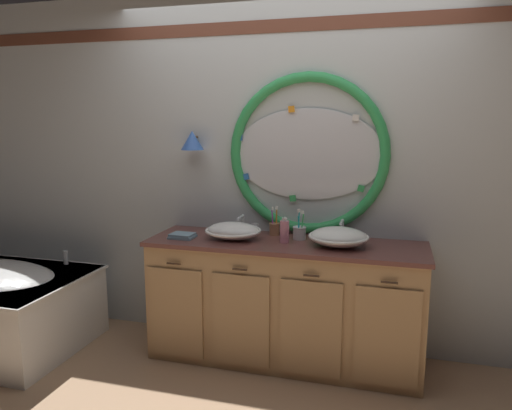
{
  "coord_description": "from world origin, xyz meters",
  "views": [
    {
      "loc": [
        0.76,
        -2.87,
        1.68
      ],
      "look_at": [
        -0.12,
        0.25,
        1.11
      ],
      "focal_mm": 33.95,
      "sensor_mm": 36.0,
      "label": 1
    }
  ],
  "objects_px": {
    "toothbrush_holder_left": "(274,228)",
    "toothbrush_holder_right": "(299,232)",
    "sink_basin_left": "(233,231)",
    "soap_dispenser": "(285,231)",
    "folded_hand_towel": "(182,236)",
    "sink_basin_right": "(339,237)"
  },
  "relations": [
    {
      "from": "sink_basin_left",
      "to": "soap_dispenser",
      "type": "height_order",
      "value": "soap_dispenser"
    },
    {
      "from": "sink_basin_left",
      "to": "soap_dispenser",
      "type": "distance_m",
      "value": 0.37
    },
    {
      "from": "sink_basin_right",
      "to": "toothbrush_holder_left",
      "type": "xyz_separation_m",
      "value": [
        -0.48,
        0.2,
        -0.01
      ]
    },
    {
      "from": "soap_dispenser",
      "to": "folded_hand_towel",
      "type": "distance_m",
      "value": 0.73
    },
    {
      "from": "sink_basin_left",
      "to": "sink_basin_right",
      "type": "xyz_separation_m",
      "value": [
        0.73,
        0.0,
        0.01
      ]
    },
    {
      "from": "sink_basin_right",
      "to": "toothbrush_holder_left",
      "type": "distance_m",
      "value": 0.52
    },
    {
      "from": "soap_dispenser",
      "to": "toothbrush_holder_right",
      "type": "bearing_deg",
      "value": 54.28
    },
    {
      "from": "sink_basin_left",
      "to": "toothbrush_holder_left",
      "type": "bearing_deg",
      "value": 38.64
    },
    {
      "from": "toothbrush_holder_right",
      "to": "soap_dispenser",
      "type": "xyz_separation_m",
      "value": [
        -0.08,
        -0.11,
        0.03
      ]
    },
    {
      "from": "soap_dispenser",
      "to": "folded_hand_towel",
      "type": "height_order",
      "value": "soap_dispenser"
    },
    {
      "from": "toothbrush_holder_left",
      "to": "soap_dispenser",
      "type": "xyz_separation_m",
      "value": [
        0.12,
        -0.19,
        0.03
      ]
    },
    {
      "from": "sink_basin_right",
      "to": "soap_dispenser",
      "type": "xyz_separation_m",
      "value": [
        -0.36,
        0.01,
        0.01
      ]
    },
    {
      "from": "toothbrush_holder_left",
      "to": "soap_dispenser",
      "type": "relative_size",
      "value": 1.19
    },
    {
      "from": "toothbrush_holder_left",
      "to": "folded_hand_towel",
      "type": "distance_m",
      "value": 0.66
    },
    {
      "from": "toothbrush_holder_right",
      "to": "sink_basin_right",
      "type": "bearing_deg",
      "value": -23.07
    },
    {
      "from": "sink_basin_left",
      "to": "sink_basin_right",
      "type": "bearing_deg",
      "value": 0.0
    },
    {
      "from": "folded_hand_towel",
      "to": "sink_basin_left",
      "type": "bearing_deg",
      "value": 10.39
    },
    {
      "from": "folded_hand_towel",
      "to": "soap_dispenser",
      "type": "bearing_deg",
      "value": 5.73
    },
    {
      "from": "folded_hand_towel",
      "to": "toothbrush_holder_right",
      "type": "bearing_deg",
      "value": 13.04
    },
    {
      "from": "toothbrush_holder_left",
      "to": "toothbrush_holder_right",
      "type": "distance_m",
      "value": 0.21
    },
    {
      "from": "sink_basin_right",
      "to": "toothbrush_holder_left",
      "type": "bearing_deg",
      "value": 157.56
    },
    {
      "from": "sink_basin_left",
      "to": "toothbrush_holder_right",
      "type": "relative_size",
      "value": 1.8
    }
  ]
}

